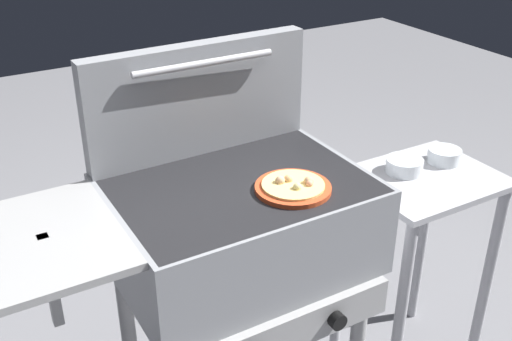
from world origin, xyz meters
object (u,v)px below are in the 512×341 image
grill (235,233)px  pizza_cheese (293,187)px  prep_table (418,233)px  topping_bowl_near (404,166)px  topping_bowl_far (444,156)px

grill → pizza_cheese: bearing=-41.9°
pizza_cheese → prep_table: pizza_cheese is taller
pizza_cheese → topping_bowl_near: size_ratio=1.62×
prep_table → topping_bowl_far: bearing=21.2°
prep_table → pizza_cheese: bearing=-169.7°
pizza_cheese → topping_bowl_near: bearing=16.9°
pizza_cheese → topping_bowl_near: pizza_cheese is taller
grill → topping_bowl_near: 0.63m
prep_table → topping_bowl_near: (-0.04, 0.06, 0.23)m
topping_bowl_near → topping_bowl_far: same height
pizza_cheese → prep_table: 0.69m
prep_table → topping_bowl_near: bearing=127.1°
grill → pizza_cheese: size_ratio=5.13×
pizza_cheese → topping_bowl_far: 0.71m
pizza_cheese → topping_bowl_far: size_ratio=1.76×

